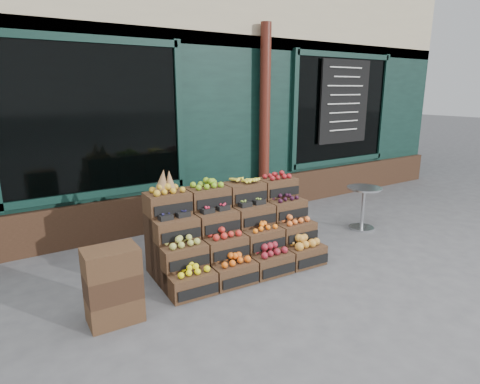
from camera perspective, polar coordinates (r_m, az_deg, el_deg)
ground at (r=5.08m, az=6.36°, el=-10.68°), size 60.00×60.00×0.00m
shop_facade at (r=9.12m, az=-14.94°, el=15.54°), size 12.00×6.24×4.80m
crate_display at (r=4.99m, az=-0.84°, el=-6.18°), size 2.09×1.11×1.27m
spare_crates at (r=4.03m, az=-17.63°, el=-12.52°), size 0.50×0.36×0.74m
bistro_table at (r=6.56m, az=17.12°, el=-1.51°), size 0.53×0.53×0.67m
shopkeeper at (r=6.71m, az=-18.67°, el=3.81°), size 0.86×0.72×2.00m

